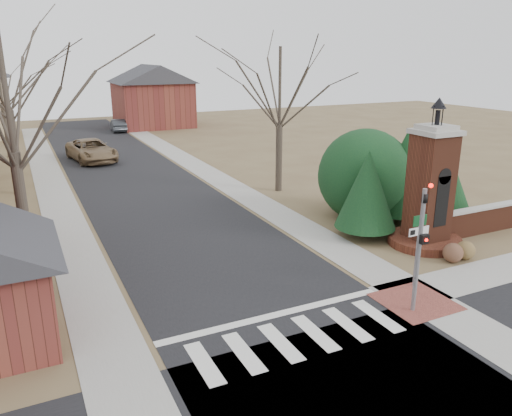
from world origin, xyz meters
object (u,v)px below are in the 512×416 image
sign_post (418,236)px  brick_gate_monument (429,198)px  pickup_truck (92,150)px  distant_car (118,125)px  traffic_signal_pole (421,238)px

sign_post → brick_gate_monument: size_ratio=0.42×
pickup_truck → distant_car: pickup_truck is taller
traffic_signal_pole → brick_gate_monument: bearing=43.2°
brick_gate_monument → pickup_truck: size_ratio=1.06×
brick_gate_monument → pickup_truck: bearing=112.6°
pickup_truck → brick_gate_monument: bearing=-75.5°
distant_car → traffic_signal_pole: bearing=95.2°
pickup_truck → distant_car: (5.00, 15.15, -0.17)m
traffic_signal_pole → distant_car: size_ratio=1.09×
traffic_signal_pole → sign_post: 2.02m
traffic_signal_pole → brick_gate_monument: (4.70, 4.42, -0.42)m
sign_post → pickup_truck: size_ratio=0.45×
sign_post → pickup_truck: bearing=104.2°
pickup_truck → traffic_signal_pole: bearing=-86.9°
sign_post → traffic_signal_pole: bearing=-132.4°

